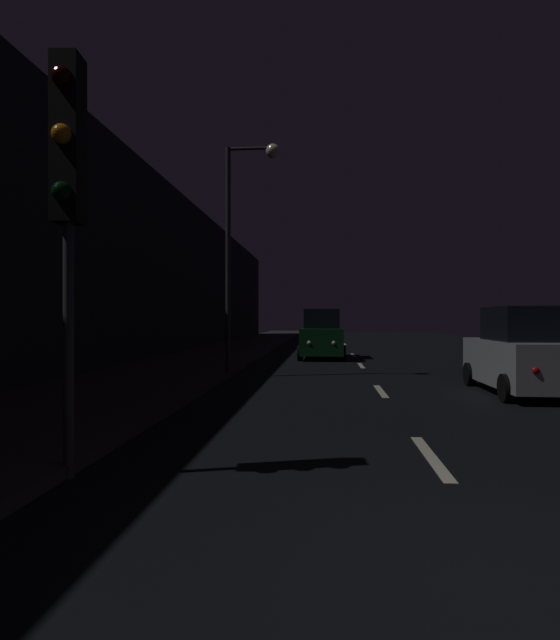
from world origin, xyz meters
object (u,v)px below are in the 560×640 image
traffic_light_near_left (68,171)px  car_parked_right_near (523,354)px  car_approaching_headlights (322,336)px  streetlamp_overhead (243,223)px

traffic_light_near_left → car_parked_right_near: 10.88m
car_approaching_headlights → car_parked_right_near: (4.91, -10.79, -0.07)m
car_approaching_headlights → car_parked_right_near: size_ratio=1.07×
traffic_light_near_left → streetlamp_overhead: (0.36, 10.21, 1.29)m
streetlamp_overhead → car_parked_right_near: 8.73m
traffic_light_near_left → streetlamp_overhead: streetlamp_overhead is taller
traffic_light_near_left → car_approaching_headlights: (2.74, 18.11, -2.45)m
car_approaching_headlights → streetlamp_overhead: bearing=-16.8°
streetlamp_overhead → car_approaching_headlights: size_ratio=1.62×
car_parked_right_near → traffic_light_near_left: bearing=133.7°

